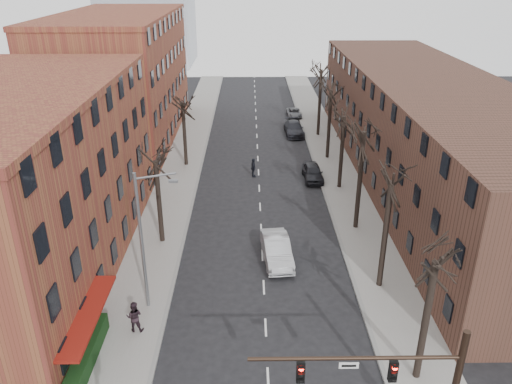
{
  "coord_description": "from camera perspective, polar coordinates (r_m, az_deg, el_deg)",
  "views": [
    {
      "loc": [
        -0.86,
        -15.25,
        19.32
      ],
      "look_at": [
        -0.43,
        18.37,
        4.0
      ],
      "focal_mm": 35.0,
      "sensor_mm": 36.0,
      "label": 1
    }
  ],
  "objects": [
    {
      "name": "silver_sedan",
      "position": [
        35.76,
        2.38,
        -6.61
      ],
      "size": [
        2.33,
        5.39,
        1.72
      ],
      "primitive_type": "imported",
      "rotation": [
        0.0,
        0.0,
        0.1
      ],
      "color": "#ABADB2",
      "rests_on": "ground"
    },
    {
      "name": "parked_car_far",
      "position": [
        70.47,
        4.36,
        9.0
      ],
      "size": [
        2.05,
        4.2,
        1.15
      ],
      "primitive_type": "imported",
      "rotation": [
        0.0,
        0.0,
        0.04
      ],
      "color": "slate",
      "rests_on": "ground"
    },
    {
      "name": "tree_left_b",
      "position": [
        53.33,
        -7.95,
        3.01
      ],
      "size": [
        5.2,
        5.2,
        9.5
      ],
      "primitive_type": null,
      "color": "black",
      "rests_on": "ground"
    },
    {
      "name": "sidewalk_right",
      "position": [
        54.54,
        8.69,
        3.54
      ],
      "size": [
        4.0,
        90.0,
        0.15
      ],
      "primitive_type": "cube",
      "color": "gray",
      "rests_on": "ground"
    },
    {
      "name": "awning_left",
      "position": [
        29.96,
        -17.91,
        -17.11
      ],
      "size": [
        1.2,
        7.0,
        0.15
      ],
      "primitive_type": "cube",
      "color": "maroon",
      "rests_on": "ground"
    },
    {
      "name": "streetlight",
      "position": [
        29.67,
        -12.68,
        -4.99
      ],
      "size": [
        2.45,
        0.22,
        9.03
      ],
      "color": "slate",
      "rests_on": "ground"
    },
    {
      "name": "pedestrian_b",
      "position": [
        30.03,
        -13.74,
        -13.66
      ],
      "size": [
        0.94,
        0.73,
        1.92
      ],
      "primitive_type": "imported",
      "rotation": [
        0.0,
        0.0,
        3.14
      ],
      "color": "black",
      "rests_on": "sidewalk_left"
    },
    {
      "name": "building_left_far",
      "position": [
        62.38,
        -15.11,
        12.28
      ],
      "size": [
        12.0,
        28.0,
        14.0
      ],
      "primitive_type": "cube",
      "color": "brown",
      "rests_on": "ground"
    },
    {
      "name": "tree_right_a",
      "position": [
        28.56,
        17.78,
        -19.54
      ],
      "size": [
        5.2,
        5.2,
        10.0
      ],
      "primitive_type": null,
      "color": "black",
      "rests_on": "ground"
    },
    {
      "name": "tree_right_c",
      "position": [
        41.08,
        11.28,
        -4.08
      ],
      "size": [
        5.2,
        5.2,
        11.6
      ],
      "primitive_type": null,
      "color": "black",
      "rests_on": "ground"
    },
    {
      "name": "tree_left_a",
      "position": [
        39.04,
        -10.62,
        -5.63
      ],
      "size": [
        5.2,
        5.2,
        9.5
      ],
      "primitive_type": null,
      "color": "black",
      "rests_on": "ground"
    },
    {
      "name": "tree_right_e",
      "position": [
        55.42,
        8.12,
        3.84
      ],
      "size": [
        5.2,
        5.2,
        10.8
      ],
      "primitive_type": null,
      "color": "black",
      "rests_on": "ground"
    },
    {
      "name": "tree_right_f",
      "position": [
        62.89,
        7.08,
        6.42
      ],
      "size": [
        5.2,
        5.2,
        11.6
      ],
      "primitive_type": null,
      "color": "black",
      "rests_on": "ground"
    },
    {
      "name": "hedge",
      "position": [
        28.87,
        -18.84,
        -17.41
      ],
      "size": [
        0.8,
        6.0,
        1.0
      ],
      "primitive_type": "cube",
      "color": "#143412",
      "rests_on": "sidewalk_left"
    },
    {
      "name": "parked_car_mid",
      "position": [
        62.79,
        4.36,
        7.25
      ],
      "size": [
        2.42,
        5.49,
        1.57
      ],
      "primitive_type": "imported",
      "rotation": [
        0.0,
        0.0,
        0.04
      ],
      "color": "#212229",
      "rests_on": "ground"
    },
    {
      "name": "tree_right_b",
      "position": [
        34.46,
        13.85,
        -10.43
      ],
      "size": [
        5.2,
        5.2,
        10.8
      ],
      "primitive_type": null,
      "color": "black",
      "rests_on": "ground"
    },
    {
      "name": "parked_car_near",
      "position": [
        49.38,
        6.5,
        2.26
      ],
      "size": [
        1.91,
        4.54,
        1.53
      ],
      "primitive_type": "imported",
      "rotation": [
        0.0,
        0.0,
        0.02
      ],
      "color": "black",
      "rests_on": "ground"
    },
    {
      "name": "building_right",
      "position": [
        50.37,
        18.99,
        6.63
      ],
      "size": [
        12.0,
        50.0,
        10.0
      ],
      "primitive_type": "cube",
      "color": "#482C21",
      "rests_on": "ground"
    },
    {
      "name": "tree_right_d",
      "position": [
        48.12,
        9.46,
        0.47
      ],
      "size": [
        5.2,
        5.2,
        10.0
      ],
      "primitive_type": null,
      "color": "black",
      "rests_on": "ground"
    },
    {
      "name": "building_left_near",
      "position": [
        36.36,
        -25.28,
        0.54
      ],
      "size": [
        12.0,
        26.0,
        12.0
      ],
      "primitive_type": "cube",
      "color": "brown",
      "rests_on": "ground"
    },
    {
      "name": "sidewalk_left",
      "position": [
        54.28,
        -8.25,
        3.47
      ],
      "size": [
        4.0,
        90.0,
        0.15
      ],
      "primitive_type": "cube",
      "color": "gray",
      "rests_on": "ground"
    },
    {
      "name": "pedestrian_crossing",
      "position": [
        49.62,
        -0.3,
        2.79
      ],
      "size": [
        0.67,
        1.2,
        1.93
      ],
      "primitive_type": "imported",
      "rotation": [
        0.0,
        0.0,
        1.76
      ],
      "color": "black",
      "rests_on": "ground"
    }
  ]
}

